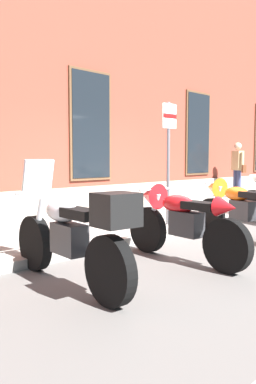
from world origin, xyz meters
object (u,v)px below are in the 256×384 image
motorcycle_red_sport (179,219)px  parking_sign (169,146)px  motorcycle_silver_touring (73,235)px  pedestrian_tan_coat (238,166)px  motorcycle_orange_sport (237,206)px

motorcycle_red_sport → parking_sign: size_ratio=0.91×
motorcycle_silver_touring → motorcycle_red_sport: 1.69m
pedestrian_tan_coat → parking_sign: 5.82m
motorcycle_red_sport → motorcycle_silver_touring: bearing=176.9°
motorcycle_silver_touring → motorcycle_orange_sport: (3.58, 0.13, -0.01)m
motorcycle_silver_touring → pedestrian_tan_coat: 9.31m
motorcycle_red_sport → pedestrian_tan_coat: size_ratio=1.18×
motorcycle_red_sport → motorcycle_orange_sport: 1.91m
motorcycle_orange_sport → parking_sign: (-0.34, 1.23, 1.03)m
motorcycle_red_sport → parking_sign: bearing=43.0°
parking_sign → motorcycle_orange_sport: bearing=-74.4°
motorcycle_red_sport → motorcycle_orange_sport: motorcycle_red_sport is taller
motorcycle_silver_touring → motorcycle_red_sport: (1.68, -0.09, -0.01)m
motorcycle_silver_touring → parking_sign: bearing=22.7°
motorcycle_orange_sport → pedestrian_tan_coat: (5.20, 2.93, 0.54)m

